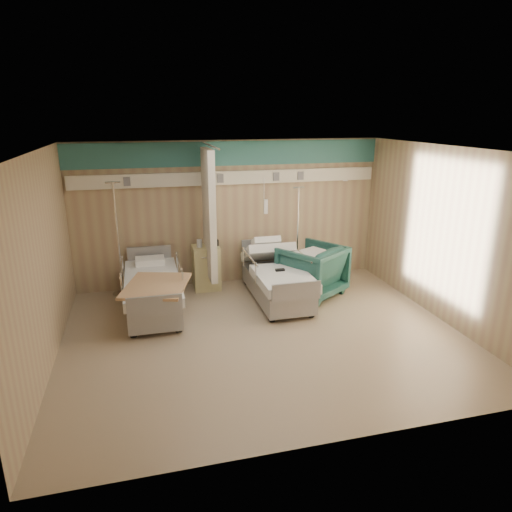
# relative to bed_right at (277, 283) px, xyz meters

# --- Properties ---
(ground) EXTENTS (6.00, 5.00, 0.00)m
(ground) POSITION_rel_bed_right_xyz_m (-0.60, -1.30, -0.32)
(ground) COLOR gray
(ground) RESTS_ON ground
(room_walls) EXTENTS (6.04, 5.04, 2.82)m
(room_walls) POSITION_rel_bed_right_xyz_m (-0.63, -1.05, 1.55)
(room_walls) COLOR tan
(room_walls) RESTS_ON ground
(bed_right) EXTENTS (1.00, 2.16, 0.63)m
(bed_right) POSITION_rel_bed_right_xyz_m (0.00, 0.00, 0.00)
(bed_right) COLOR silver
(bed_right) RESTS_ON ground
(bed_left) EXTENTS (1.00, 2.16, 0.63)m
(bed_left) POSITION_rel_bed_right_xyz_m (-2.20, 0.00, 0.00)
(bed_left) COLOR silver
(bed_left) RESTS_ON ground
(bedside_cabinet) EXTENTS (0.50, 0.48, 0.85)m
(bedside_cabinet) POSITION_rel_bed_right_xyz_m (-1.15, 0.90, 0.11)
(bedside_cabinet) COLOR #CABF7E
(bedside_cabinet) RESTS_ON ground
(visitor_armchair) EXTENTS (1.43, 1.44, 0.95)m
(visitor_armchair) POSITION_rel_bed_right_xyz_m (0.71, 0.09, 0.16)
(visitor_armchair) COLOR #1F4D46
(visitor_armchair) RESTS_ON ground
(waffle_blanket) EXTENTS (0.73, 0.70, 0.06)m
(waffle_blanket) POSITION_rel_bed_right_xyz_m (0.72, 0.09, 0.67)
(waffle_blanket) COLOR silver
(waffle_blanket) RESTS_ON visitor_armchair
(iv_stand_right) EXTENTS (0.35, 0.35, 1.93)m
(iv_stand_right) POSITION_rel_bed_right_xyz_m (0.66, 0.79, 0.08)
(iv_stand_right) COLOR silver
(iv_stand_right) RESTS_ON ground
(iv_stand_left) EXTENTS (0.38, 0.38, 2.13)m
(iv_stand_left) POSITION_rel_bed_right_xyz_m (-2.73, 0.94, 0.12)
(iv_stand_left) COLOR silver
(iv_stand_left) RESTS_ON ground
(call_remote) EXTENTS (0.16, 0.08, 0.04)m
(call_remote) POSITION_rel_bed_right_xyz_m (-0.01, -0.21, 0.33)
(call_remote) COLOR black
(call_remote) RESTS_ON bed_right
(tan_blanket) EXTENTS (1.22, 1.38, 0.04)m
(tan_blanket) POSITION_rel_bed_right_xyz_m (-2.14, -0.46, 0.34)
(tan_blanket) COLOR tan
(tan_blanket) RESTS_ON bed_left
(toiletry_bag) EXTENTS (0.25, 0.19, 0.12)m
(toiletry_bag) POSITION_rel_bed_right_xyz_m (-1.03, 0.90, 0.60)
(toiletry_bag) COLOR black
(toiletry_bag) RESTS_ON bedside_cabinet
(white_cup) EXTENTS (0.10, 0.10, 0.14)m
(white_cup) POSITION_rel_bed_right_xyz_m (-1.27, 0.88, 0.61)
(white_cup) COLOR white
(white_cup) RESTS_ON bedside_cabinet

